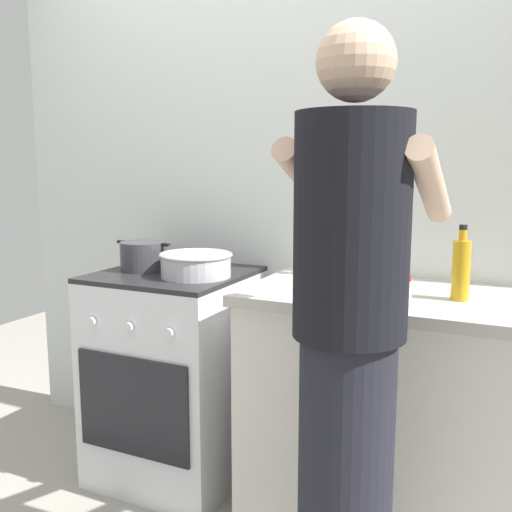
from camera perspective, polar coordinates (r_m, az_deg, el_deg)
The scene contains 10 objects.
ground at distance 2.50m, azimuth -2.41°, elevation -23.57°, with size 6.00×6.00×0.00m, color gray.
back_wall at distance 2.49m, azimuth 6.91°, elevation 6.70°, with size 3.20×0.10×2.50m.
countertop at distance 2.25m, azimuth 12.35°, elevation -14.70°, with size 1.00×0.60×0.90m.
stove_range at distance 2.58m, azimuth -7.96°, elevation -11.47°, with size 0.60×0.62×0.90m.
pot at distance 2.52m, azimuth -11.04°, elevation 0.01°, with size 0.26×0.20×0.12m.
mixing_bowl at distance 2.34m, azimuth -5.95°, elevation -0.77°, with size 0.30×0.30×0.10m.
utensil_crock at distance 2.33m, azimuth 9.25°, elevation 0.38°, with size 0.10×0.10×0.33m.
spice_bottle at distance 1.99m, azimuth 14.48°, elevation -3.10°, with size 0.04×0.04×0.08m.
oil_bottle at distance 2.03m, azimuth 19.58°, elevation -1.19°, with size 0.06×0.06×0.25m.
person at distance 1.58m, azimuth 9.15°, elevation -9.11°, with size 0.41×0.50×1.70m.
Camera 1 is at (0.99, -1.86, 1.35)m, focal length 40.53 mm.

